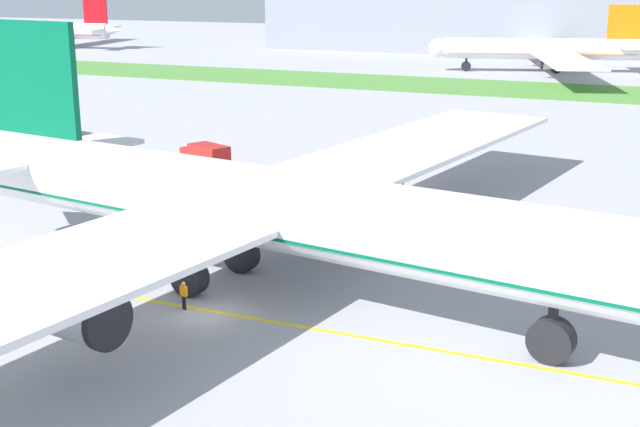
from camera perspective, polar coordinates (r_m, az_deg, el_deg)
ground_plane at (r=51.35m, az=-7.64°, el=-6.74°), size 600.00×600.00×0.00m
apron_taxi_line at (r=51.89m, az=-7.24°, el=-6.47°), size 280.00×0.36×0.01m
grass_median_strip at (r=157.74m, az=14.34°, el=7.98°), size 320.00×24.00×0.10m
airliner_foreground at (r=53.12m, az=-4.63°, el=0.45°), size 56.80×92.46×16.37m
ground_crew_wingwalker_port at (r=51.99m, az=-9.08°, el=-5.24°), size 0.58×0.43×1.77m
service_truck_baggage_loader at (r=89.33m, az=-7.65°, el=3.83°), size 6.38×4.53×2.71m
service_truck_catering_van at (r=113.51m, az=-17.34°, el=5.75°), size 6.13×3.60×2.76m
parked_airliner_far_left at (r=257.58m, az=-17.78°, el=11.52°), size 45.75×73.94×14.16m
parked_airliner_far_centre at (r=188.80m, az=14.74°, el=10.54°), size 46.30×75.93×13.94m
terminal_building at (r=236.47m, az=8.60°, el=12.80°), size 99.95×20.00×18.00m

